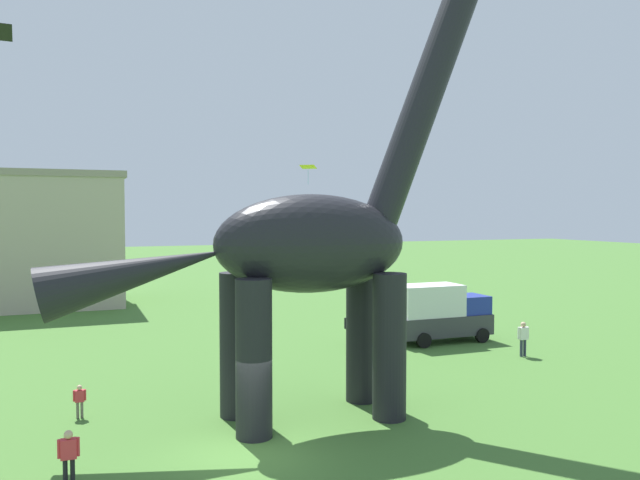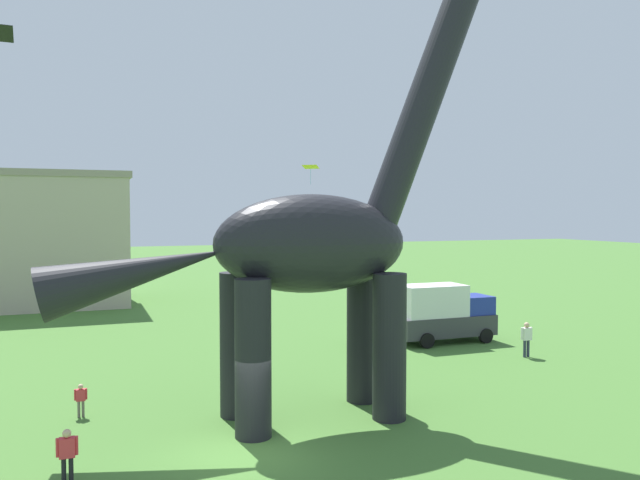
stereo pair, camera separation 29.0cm
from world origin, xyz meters
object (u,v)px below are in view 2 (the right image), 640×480
at_px(person_photographer, 527,336).
at_px(kite_near_low, 311,167).
at_px(person_near_flyer, 81,397).
at_px(person_strolling_adult, 67,451).
at_px(dinosaur_sculpture, 310,243).
at_px(parked_box_truck, 442,312).
at_px(person_vendor_side, 353,325).

bearing_deg(person_photographer, kite_near_low, 88.02).
relative_size(person_near_flyer, person_photographer, 0.67).
bearing_deg(person_strolling_adult, dinosaur_sculpture, 83.10).
height_order(person_near_flyer, person_photographer, person_photographer).
bearing_deg(kite_near_low, parked_box_truck, 2.55).
height_order(person_near_flyer, person_strolling_adult, person_strolling_adult).
height_order(parked_box_truck, person_photographer, parked_box_truck).
bearing_deg(person_strolling_adult, person_photographer, 83.18).
relative_size(parked_box_truck, person_photographer, 3.26).
distance_m(dinosaur_sculpture, parked_box_truck, 15.15).
xyz_separation_m(dinosaur_sculpture, person_vendor_side, (6.27, 10.43, -5.02)).
bearing_deg(person_strolling_adult, person_near_flyer, 150.17).
height_order(person_strolling_adult, kite_near_low, kite_near_low).
height_order(person_vendor_side, person_photographer, same).
bearing_deg(parked_box_truck, person_photographer, -65.94).
xyz_separation_m(person_near_flyer, person_photographer, (20.57, 1.80, 0.34)).
bearing_deg(kite_near_low, person_photographer, -23.30).
xyz_separation_m(person_strolling_adult, person_photographer, (20.90, 7.47, 0.15)).
bearing_deg(dinosaur_sculpture, person_near_flyer, 145.29).
xyz_separation_m(dinosaur_sculpture, person_near_flyer, (-7.46, 2.90, -5.36)).
bearing_deg(person_strolling_adult, parked_box_truck, 95.97).
relative_size(person_vendor_side, person_photographer, 1.00).
height_order(dinosaur_sculpture, kite_near_low, dinosaur_sculpture).
bearing_deg(person_photographer, person_near_flyer, 116.31).
bearing_deg(person_near_flyer, person_photographer, -89.78).
bearing_deg(person_near_flyer, parked_box_truck, -75.87).
distance_m(person_strolling_adult, person_vendor_side, 19.29).
bearing_deg(person_photographer, dinosaur_sculpture, 131.03).
relative_size(person_strolling_adult, kite_near_low, 1.55).
height_order(parked_box_truck, person_vendor_side, parked_box_truck).
relative_size(dinosaur_sculpture, person_vendor_side, 9.71).
distance_m(person_strolling_adult, person_photographer, 22.19).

